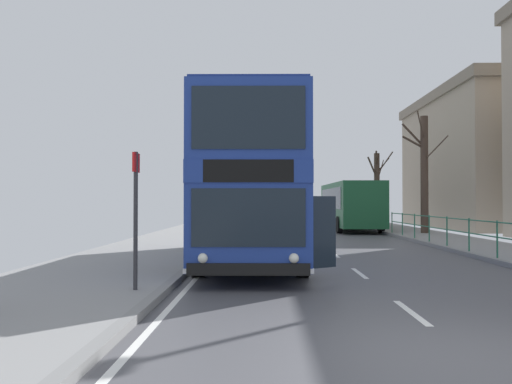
{
  "coord_description": "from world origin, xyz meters",
  "views": [
    {
      "loc": [
        -2.35,
        -6.21,
        1.77
      ],
      "look_at": [
        -2.6,
        8.74,
        2.05
      ],
      "focal_mm": 38.2,
      "sensor_mm": 36.0,
      "label": 1
    }
  ],
  "objects_px": {
    "double_decker_bus_main": "(252,185)",
    "bare_tree_far_01": "(424,172)",
    "background_bus_far_lane": "(350,205)",
    "bare_tree_far_00": "(377,187)",
    "background_building_00": "(498,159)",
    "bus_stop_sign_near": "(136,204)"
  },
  "relations": [
    {
      "from": "double_decker_bus_main",
      "to": "bare_tree_far_01",
      "type": "height_order",
      "value": "bare_tree_far_01"
    },
    {
      "from": "background_bus_far_lane",
      "to": "bare_tree_far_00",
      "type": "xyz_separation_m",
      "value": [
        2.42,
        3.63,
        1.18
      ]
    },
    {
      "from": "bare_tree_far_01",
      "to": "background_building_00",
      "type": "bearing_deg",
      "value": 50.91
    },
    {
      "from": "background_building_00",
      "to": "bare_tree_far_01",
      "type": "bearing_deg",
      "value": -129.09
    },
    {
      "from": "bare_tree_far_00",
      "to": "bare_tree_far_01",
      "type": "xyz_separation_m",
      "value": [
        0.64,
        -8.96,
        0.55
      ]
    },
    {
      "from": "bare_tree_far_00",
      "to": "bus_stop_sign_near",
      "type": "bearing_deg",
      "value": -110.19
    },
    {
      "from": "background_bus_far_lane",
      "to": "background_building_00",
      "type": "distance_m",
      "value": 12.57
    },
    {
      "from": "bare_tree_far_00",
      "to": "background_building_00",
      "type": "xyz_separation_m",
      "value": [
        8.79,
        1.06,
        2.01
      ]
    },
    {
      "from": "double_decker_bus_main",
      "to": "bare_tree_far_01",
      "type": "relative_size",
      "value": 1.63
    },
    {
      "from": "background_bus_far_lane",
      "to": "bare_tree_far_01",
      "type": "bearing_deg",
      "value": -60.12
    },
    {
      "from": "bare_tree_far_00",
      "to": "bare_tree_far_01",
      "type": "bearing_deg",
      "value": -85.9
    },
    {
      "from": "double_decker_bus_main",
      "to": "bus_stop_sign_near",
      "type": "bearing_deg",
      "value": -110.05
    },
    {
      "from": "background_building_00",
      "to": "background_bus_far_lane",
      "type": "bearing_deg",
      "value": -157.27
    },
    {
      "from": "bare_tree_far_01",
      "to": "background_building_00",
      "type": "xyz_separation_m",
      "value": [
        8.15,
        10.03,
        1.46
      ]
    },
    {
      "from": "background_bus_far_lane",
      "to": "bare_tree_far_01",
      "type": "xyz_separation_m",
      "value": [
        3.06,
        -5.33,
        1.73
      ]
    },
    {
      "from": "bus_stop_sign_near",
      "to": "background_building_00",
      "type": "height_order",
      "value": "background_building_00"
    },
    {
      "from": "double_decker_bus_main",
      "to": "bare_tree_far_00",
      "type": "xyz_separation_m",
      "value": [
        8.14,
        22.09,
        0.52
      ]
    },
    {
      "from": "bus_stop_sign_near",
      "to": "bare_tree_far_00",
      "type": "relative_size",
      "value": 0.5
    },
    {
      "from": "background_bus_far_lane",
      "to": "double_decker_bus_main",
      "type": "bearing_deg",
      "value": -107.21
    },
    {
      "from": "bare_tree_far_00",
      "to": "background_building_00",
      "type": "distance_m",
      "value": 9.08
    },
    {
      "from": "background_bus_far_lane",
      "to": "background_building_00",
      "type": "relative_size",
      "value": 0.6
    },
    {
      "from": "background_building_00",
      "to": "bare_tree_far_00",
      "type": "bearing_deg",
      "value": -173.1
    }
  ]
}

